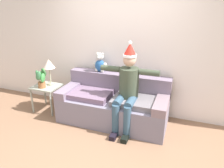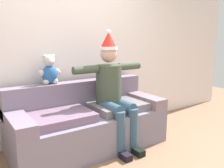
% 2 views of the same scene
% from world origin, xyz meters
% --- Properties ---
extents(ground_plane, '(10.00, 10.00, 0.00)m').
position_xyz_m(ground_plane, '(0.00, 0.00, 0.00)').
color(ground_plane, '#8C654B').
extents(back_wall, '(7.00, 0.10, 2.70)m').
position_xyz_m(back_wall, '(0.00, 1.55, 1.35)').
color(back_wall, white).
rests_on(back_wall, ground_plane).
extents(couch, '(1.99, 0.88, 0.85)m').
position_xyz_m(couch, '(0.00, 1.03, 0.34)').
color(couch, slate).
rests_on(couch, ground_plane).
extents(person_seated, '(1.02, 0.77, 1.55)m').
position_xyz_m(person_seated, '(0.30, 0.87, 0.79)').
color(person_seated, '#3D4736').
rests_on(person_seated, ground_plane).
extents(teddy_bear, '(0.29, 0.17, 0.38)m').
position_xyz_m(teddy_bear, '(-0.39, 1.30, 1.03)').
color(teddy_bear, '#265594').
rests_on(teddy_bear, couch).
extents(side_table, '(0.52, 0.47, 0.54)m').
position_xyz_m(side_table, '(-1.44, 0.93, 0.45)').
color(side_table, '#9DA394').
rests_on(side_table, ground_plane).
extents(table_lamp, '(0.24, 0.24, 0.54)m').
position_xyz_m(table_lamp, '(-1.39, 1.03, 0.96)').
color(table_lamp, '#AFB091').
rests_on(table_lamp, side_table).
extents(potted_plant, '(0.23, 0.26, 0.39)m').
position_xyz_m(potted_plant, '(-1.46, 0.83, 0.74)').
color(potted_plant, '#9B5F37').
rests_on(potted_plant, side_table).
extents(candle_tall, '(0.04, 0.04, 0.24)m').
position_xyz_m(candle_tall, '(-1.58, 0.91, 0.70)').
color(candle_tall, beige).
rests_on(candle_tall, side_table).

